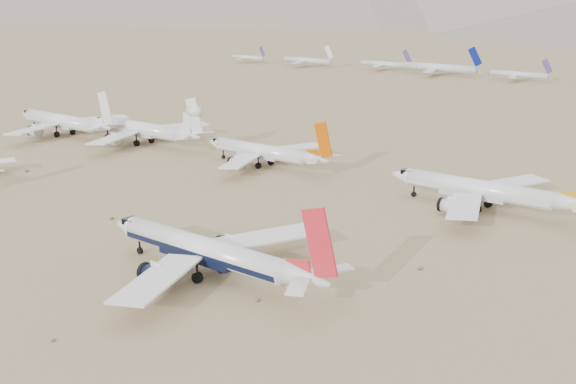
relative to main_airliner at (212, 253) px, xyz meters
name	(u,v)px	position (x,y,z in m)	size (l,w,h in m)	color
ground	(152,269)	(-11.73, -3.96, -4.85)	(7000.00, 7000.00, 0.00)	olive
main_airliner	(212,253)	(0.00, 0.00, 0.00)	(49.99, 48.82, 17.64)	white
row2_gold_tail	(487,191)	(19.91, 69.23, -0.09)	(47.82, 46.76, 17.03)	white
row2_orange_tail	(266,152)	(-48.11, 70.28, -0.47)	(43.76, 42.81, 15.61)	white
row2_white_trijet	(146,129)	(-99.67, 69.25, 0.38)	(50.99, 49.84, 18.07)	white
row2_white_twin	(65,122)	(-133.87, 61.37, 0.21)	(50.26, 49.18, 17.96)	white
desert_scrub	(71,351)	(3.96, -32.14, -4.56)	(266.48, 121.67, 0.63)	brown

